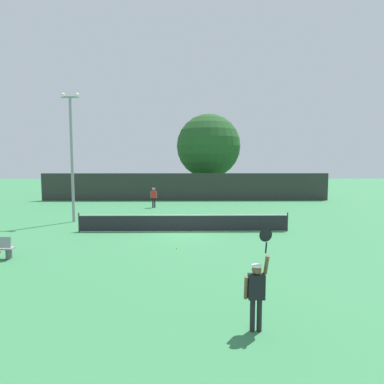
{
  "coord_description": "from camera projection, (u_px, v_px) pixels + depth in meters",
  "views": [
    {
      "loc": [
        0.25,
        -18.7,
        3.94
      ],
      "look_at": [
        0.55,
        5.48,
        1.75
      ],
      "focal_mm": 31.25,
      "sensor_mm": 36.0,
      "label": 1
    }
  ],
  "objects": [
    {
      "name": "tennis_net",
      "position": [
        184.0,
        222.0,
        18.92
      ],
      "size": [
        11.91,
        0.08,
        1.07
      ],
      "color": "#232328",
      "rests_on": "ground"
    },
    {
      "name": "large_tree",
      "position": [
        209.0,
        146.0,
        39.31
      ],
      "size": [
        7.48,
        7.48,
        9.53
      ],
      "color": "brown",
      "rests_on": "ground"
    },
    {
      "name": "player_serving",
      "position": [
        257.0,
        287.0,
        7.71
      ],
      "size": [
        0.68,
        0.38,
        2.41
      ],
      "color": "black",
      "rests_on": "ground"
    },
    {
      "name": "parked_car_near",
      "position": [
        117.0,
        188.0,
        40.62
      ],
      "size": [
        1.99,
        4.24,
        1.69
      ],
      "rotation": [
        0.0,
        0.0,
        -0.02
      ],
      "color": "black",
      "rests_on": "ground"
    },
    {
      "name": "ground_plane",
      "position": [
        184.0,
        231.0,
        18.97
      ],
      "size": [
        120.0,
        120.0,
        0.0
      ],
      "primitive_type": "plane",
      "color": "#387F4C"
    },
    {
      "name": "light_pole",
      "position": [
        72.0,
        150.0,
        21.6
      ],
      "size": [
        1.18,
        0.28,
        8.33
      ],
      "color": "gray",
      "rests_on": "ground"
    },
    {
      "name": "player_receiving",
      "position": [
        154.0,
        196.0,
        28.73
      ],
      "size": [
        0.57,
        0.25,
        1.7
      ],
      "rotation": [
        0.0,
        0.0,
        3.14
      ],
      "color": "red",
      "rests_on": "ground"
    },
    {
      "name": "tennis_ball",
      "position": [
        177.0,
        248.0,
        15.18
      ],
      "size": [
        0.07,
        0.07,
        0.07
      ],
      "primitive_type": "sphere",
      "color": "#CCE033",
      "rests_on": "ground"
    },
    {
      "name": "perimeter_fence",
      "position": [
        185.0,
        187.0,
        34.14
      ],
      "size": [
        29.31,
        0.12,
        2.78
      ],
      "primitive_type": "cube",
      "color": "#2D332D",
      "rests_on": "ground"
    }
  ]
}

